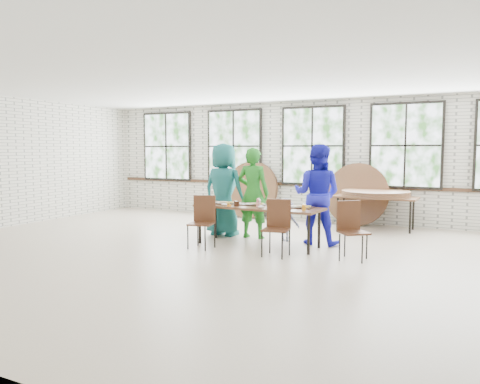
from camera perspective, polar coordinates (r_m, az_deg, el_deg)
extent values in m
plane|color=beige|center=(7.92, -1.31, -7.83)|extent=(12.00, 12.00, 0.00)
plane|color=white|center=(7.81, -1.36, 14.16)|extent=(12.00, 12.00, 0.00)
plane|color=silver|center=(11.88, 8.91, 3.76)|extent=(12.00, 0.00, 12.00)
cube|color=#422819|center=(11.88, 8.83, 0.86)|extent=(11.80, 0.05, 0.08)
cube|color=black|center=(13.82, -8.89, 5.50)|extent=(1.62, 0.05, 1.97)
cube|color=white|center=(13.79, -8.97, 5.50)|extent=(1.50, 0.01, 1.85)
cube|color=black|center=(12.67, -0.72, 5.60)|extent=(1.62, 0.05, 1.97)
cube|color=white|center=(12.64, -0.79, 5.60)|extent=(1.50, 0.01, 1.85)
cube|color=black|center=(11.82, 8.85, 5.57)|extent=(1.62, 0.05, 1.97)
cube|color=white|center=(11.79, 8.79, 5.57)|extent=(1.50, 0.01, 1.85)
cube|color=black|center=(11.34, 19.53, 5.36)|extent=(1.62, 0.05, 1.97)
cube|color=white|center=(11.31, 19.51, 5.36)|extent=(1.50, 0.01, 1.85)
cube|color=brown|center=(8.66, 2.21, -1.87)|extent=(2.45, 0.95, 0.04)
cylinder|color=black|center=(8.95, -4.92, -4.04)|extent=(0.05, 0.05, 0.70)
cylinder|color=black|center=(9.46, -3.02, -3.53)|extent=(0.05, 0.05, 0.70)
cylinder|color=black|center=(8.05, 8.36, -5.12)|extent=(0.05, 0.05, 0.70)
cylinder|color=black|center=(8.61, 9.61, -4.46)|extent=(0.05, 0.05, 0.70)
cube|color=#4E2C1A|center=(8.47, -4.75, -3.88)|extent=(0.49, 0.48, 0.03)
cube|color=#4E2C1A|center=(8.61, -4.34, -2.05)|extent=(0.42, 0.12, 0.50)
cylinder|color=black|center=(8.46, -6.38, -5.49)|extent=(0.02, 0.02, 0.44)
cylinder|color=black|center=(8.74, -5.16, -5.13)|extent=(0.02, 0.02, 0.44)
cylinder|color=black|center=(8.27, -4.28, -5.71)|extent=(0.02, 0.02, 0.44)
cylinder|color=black|center=(8.56, -3.11, -5.34)|extent=(0.02, 0.02, 0.44)
cube|color=#4E2C1A|center=(7.84, 4.40, -4.61)|extent=(0.47, 0.46, 0.03)
cube|color=#4E2C1A|center=(7.98, 4.74, -2.62)|extent=(0.42, 0.09, 0.50)
cylinder|color=black|center=(7.80, 2.68, -6.38)|extent=(0.02, 0.02, 0.44)
cylinder|color=black|center=(8.10, 3.66, -5.94)|extent=(0.02, 0.02, 0.44)
cylinder|color=black|center=(7.66, 5.16, -6.60)|extent=(0.02, 0.02, 0.44)
cylinder|color=black|center=(7.97, 6.06, -6.14)|extent=(0.02, 0.02, 0.44)
cube|color=#4E2C1A|center=(7.77, 13.67, -4.83)|extent=(0.58, 0.58, 0.03)
cube|color=#4E2C1A|center=(7.90, 13.09, -2.82)|extent=(0.34, 0.29, 0.50)
cylinder|color=black|center=(7.70, 12.04, -6.64)|extent=(0.02, 0.02, 0.44)
cylinder|color=black|center=(8.02, 12.65, -6.18)|extent=(0.02, 0.02, 0.44)
cylinder|color=black|center=(7.62, 14.68, -6.82)|extent=(0.02, 0.02, 0.44)
cylinder|color=black|center=(7.94, 15.19, -6.34)|extent=(0.02, 0.02, 0.44)
imported|color=#1D6E69|center=(9.69, -2.00, 0.30)|extent=(0.97, 0.66, 1.92)
imported|color=#207820|center=(9.39, 1.60, -0.13)|extent=(0.68, 0.45, 1.83)
imported|color=#141F40|center=(9.18, 5.62, -3.38)|extent=(0.55, 0.33, 0.84)
imported|color=#1B1EC3|center=(8.91, 9.39, -0.30)|extent=(0.92, 0.72, 1.88)
cube|color=brown|center=(10.90, 16.19, -0.62)|extent=(1.83, 0.81, 0.04)
cylinder|color=black|center=(10.84, 11.81, -2.52)|extent=(0.04, 0.04, 0.70)
cylinder|color=black|center=(11.37, 12.52, -2.18)|extent=(0.04, 0.04, 0.70)
cylinder|color=black|center=(10.56, 20.03, -2.93)|extent=(0.04, 0.04, 0.70)
cylinder|color=black|center=(11.10, 20.36, -2.56)|extent=(0.04, 0.04, 0.70)
cube|color=black|center=(9.05, -1.98, -1.38)|extent=(0.44, 0.33, 0.02)
cube|color=black|center=(8.81, 1.70, -1.55)|extent=(0.44, 0.33, 0.02)
cube|color=black|center=(8.46, 7.41, -1.87)|extent=(0.44, 0.33, 0.02)
cylinder|color=black|center=(8.63, -0.44, -1.44)|extent=(0.09, 0.09, 0.09)
cube|color=red|center=(8.50, 2.28, -1.49)|extent=(0.07, 0.06, 0.11)
cylinder|color=#1B84CA|center=(8.45, 4.05, -1.57)|extent=(0.07, 0.07, 0.10)
cylinder|color=orange|center=(8.11, 7.80, -1.86)|extent=(0.07, 0.07, 0.11)
cylinder|color=white|center=(8.28, 4.62, -1.72)|extent=(0.17, 0.17, 0.10)
ellipsoid|color=white|center=(8.72, -1.93, -1.52)|extent=(0.11, 0.11, 0.05)
ellipsoid|color=white|center=(8.34, 2.56, -1.83)|extent=(0.11, 0.11, 0.05)
ellipsoid|color=white|center=(8.39, 5.95, -1.81)|extent=(0.11, 0.11, 0.05)
cylinder|color=brown|center=(10.89, 16.19, -0.41)|extent=(1.50, 1.50, 0.04)
cylinder|color=brown|center=(10.89, 16.20, -0.17)|extent=(1.50, 1.50, 0.04)
cylinder|color=brown|center=(10.89, 16.20, 0.06)|extent=(1.50, 1.50, 0.04)
cylinder|color=brown|center=(12.32, 1.39, 0.30)|extent=(1.50, 0.36, 1.48)
cylinder|color=brown|center=(12.23, 1.19, 0.27)|extent=(1.50, 0.39, 1.47)
cylinder|color=brown|center=(11.32, 14.03, -0.28)|extent=(1.50, 0.40, 1.47)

